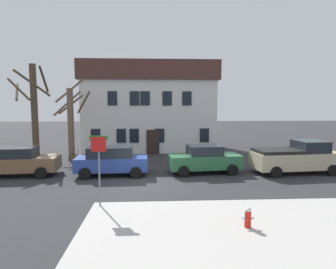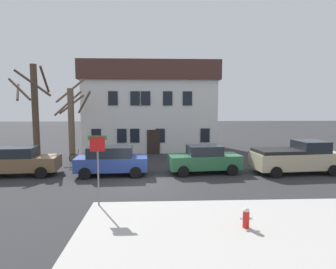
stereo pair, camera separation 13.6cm
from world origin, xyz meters
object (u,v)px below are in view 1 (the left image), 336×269
Objects in this scene: car_green_sedan at (204,159)px; bicycle_leaning at (81,158)px; building_main at (150,106)px; pickup_truck_beige at (296,157)px; street_sign_pole at (99,158)px; car_brown_sedan at (17,162)px; car_blue_wagon at (111,160)px; tree_bare_near at (34,108)px; fire_hydrant at (248,217)px; tree_bare_mid at (71,119)px.

bicycle_leaning is at bearing 157.84° from car_green_sedan.
pickup_truck_beige is (9.23, -10.80, -3.15)m from building_main.
street_sign_pole is at bearing -153.27° from pickup_truck_beige.
car_brown_sedan is 5.65m from car_blue_wagon.
tree_bare_near is at bearing 140.87° from car_blue_wagon.
building_main is at bearing 100.50° from fire_hydrant.
car_brown_sedan is 1.63× the size of street_sign_pole.
fire_hydrant is at bearing -54.28° from bicycle_leaning.
building_main reaches higher than tree_bare_mid.
car_blue_wagon is 9.78m from fire_hydrant.
street_sign_pole is (-5.37, 2.39, 1.62)m from fire_hydrant.
pickup_truck_beige is at bearing -16.55° from tree_bare_near.
building_main reaches higher than bicycle_leaning.
tree_bare_near is 2.94m from tree_bare_mid.
street_sign_pole reaches higher than car_brown_sedan.
street_sign_pole is at bearing -96.56° from building_main.
pickup_truck_beige reaches higher than car_brown_sedan.
fire_hydrant is 14.48m from bicycle_leaning.
building_main reaches higher than car_blue_wagon.
building_main is 2.86× the size of car_blue_wagon.
car_blue_wagon is 11.42m from pickup_truck_beige.
street_sign_pole is at bearing -86.79° from car_blue_wagon.
fire_hydrant is at bearing -54.60° from tree_bare_mid.
fire_hydrant is 0.23× the size of street_sign_pole.
tree_bare_mid is 11.01m from car_green_sedan.
bicycle_leaning is at bearing 108.24° from street_sign_pole.
tree_bare_mid is 2.13× the size of street_sign_pole.
pickup_truck_beige is at bearing 26.73° from street_sign_pole.
building_main is 2.26× the size of pickup_truck_beige.
bicycle_leaning reaches higher than fire_hydrant.
car_blue_wagon is at bearing -39.13° from tree_bare_near.
fire_hydrant is 6.09m from street_sign_pole.
pickup_truck_beige is (5.73, -0.32, 0.11)m from car_green_sedan.
car_blue_wagon reaches higher than fire_hydrant.
car_brown_sedan is at bearing 177.97° from car_blue_wagon.
car_green_sedan is 0.84× the size of pickup_truck_beige.
tree_bare_mid is 16.61m from fire_hydrant.
tree_bare_near is 1.15× the size of tree_bare_mid.
tree_bare_mid reaches higher than street_sign_pole.
bicycle_leaning is at bearing 51.43° from car_brown_sedan.
tree_bare_mid is (-6.02, -5.42, -1.01)m from building_main.
bicycle_leaning is (-2.78, 3.80, -0.54)m from car_blue_wagon.
car_blue_wagon is at bearing -179.85° from pickup_truck_beige.
tree_bare_near is at bearing 163.45° from pickup_truck_beige.
tree_bare_mid is at bearing 125.40° from fire_hydrant.
tree_bare_near is 6.13m from car_brown_sedan.
building_main is 1.68× the size of tree_bare_near.
car_blue_wagon is at bearing -176.47° from car_green_sedan.
tree_bare_near is 18.49m from fire_hydrant.
building_main is at bearing 78.53° from car_blue_wagon.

